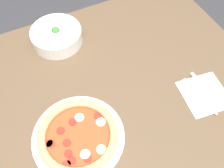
{
  "coord_description": "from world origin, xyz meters",
  "views": [
    {
      "loc": [
        -0.18,
        -0.4,
        1.5
      ],
      "look_at": [
        0.04,
        0.04,
        0.76
      ],
      "focal_mm": 40.0,
      "sensor_mm": 36.0,
      "label": 1
    }
  ],
  "objects": [
    {
      "name": "bowl",
      "position": [
        -0.06,
        0.34,
        0.77
      ],
      "size": [
        0.2,
        0.2,
        0.08
      ],
      "color": "white",
      "rests_on": "dining_table"
    },
    {
      "name": "ground_plane",
      "position": [
        0.0,
        0.0,
        0.0
      ],
      "size": [
        8.0,
        8.0,
        0.0
      ],
      "primitive_type": "plane",
      "color": "#333338"
    },
    {
      "name": "napkin",
      "position": [
        0.32,
        -0.13,
        0.74
      ],
      "size": [
        0.17,
        0.17,
        0.0
      ],
      "color": "white",
      "rests_on": "dining_table"
    },
    {
      "name": "pizza",
      "position": [
        -0.14,
        -0.09,
        0.76
      ],
      "size": [
        0.3,
        0.3,
        0.04
      ],
      "color": "white",
      "rests_on": "dining_table"
    },
    {
      "name": "fork",
      "position": [
        0.3,
        -0.13,
        0.74
      ],
      "size": [
        0.03,
        0.17,
        0.0
      ],
      "rotation": [
        0.0,
        0.0,
        1.66
      ],
      "color": "silver",
      "rests_on": "napkin"
    },
    {
      "name": "knife",
      "position": [
        0.34,
        -0.14,
        0.74
      ],
      "size": [
        0.03,
        0.2,
        0.01
      ],
      "rotation": [
        0.0,
        0.0,
        1.66
      ],
      "color": "silver",
      "rests_on": "napkin"
    },
    {
      "name": "dining_table",
      "position": [
        0.0,
        0.0,
        0.64
      ],
      "size": [
        1.19,
        0.98,
        0.74
      ],
      "color": "brown",
      "rests_on": "ground_plane"
    }
  ]
}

